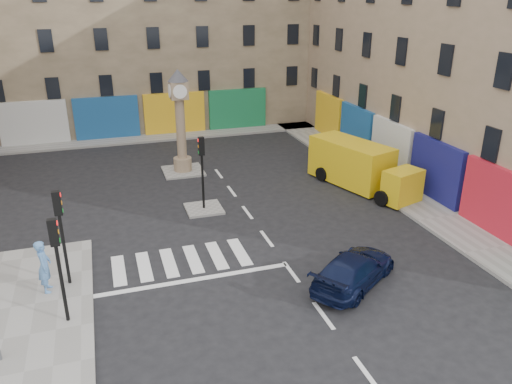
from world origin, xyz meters
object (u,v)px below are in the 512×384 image
traffic_light_left_near (57,255)px  yellow_van (359,166)px  clock_pillar (180,115)px  traffic_light_left_far (60,223)px  pedestrian_blue (44,266)px  traffic_light_island (202,161)px  navy_sedan (354,269)px

traffic_light_left_near → yellow_van: 17.48m
clock_pillar → traffic_light_left_near: bearing=-114.5°
yellow_van → traffic_light_left_near: bearing=-169.3°
traffic_light_left_far → yellow_van: size_ratio=0.52×
traffic_light_left_near → pedestrian_blue: 2.67m
traffic_light_island → pedestrian_blue: bearing=-141.0°
traffic_light_left_near → navy_sedan: (10.21, -0.72, -1.99)m
yellow_van → traffic_light_left_far: bearing=-176.7°
traffic_light_left_near → traffic_light_left_far: bearing=90.0°
yellow_van → pedestrian_blue: 17.21m
traffic_light_island → clock_pillar: clock_pillar is taller
traffic_light_left_near → pedestrian_blue: size_ratio=1.84×
traffic_light_left_far → pedestrian_blue: bearing=-158.6°
traffic_light_left_far → traffic_light_island: traffic_light_left_far is taller
clock_pillar → navy_sedan: (3.91, -14.51, -2.92)m
navy_sedan → traffic_light_island: bearing=-10.1°
pedestrian_blue → traffic_light_left_far: bearing=-66.4°
clock_pillar → pedestrian_blue: (-7.04, -11.68, -2.39)m
clock_pillar → traffic_light_left_far: bearing=-118.9°
traffic_light_left_near → navy_sedan: traffic_light_left_near is taller
pedestrian_blue → navy_sedan: bearing=-102.3°
yellow_van → pedestrian_blue: yellow_van is taller
traffic_light_left_near → clock_pillar: (6.30, 13.80, 0.93)m
clock_pillar → yellow_van: 10.82m
traffic_light_left_near → traffic_light_left_far: 2.40m
traffic_light_left_near → pedestrian_blue: traffic_light_left_near is taller
yellow_van → traffic_light_island: bearing=165.4°
clock_pillar → pedestrian_blue: 13.85m
traffic_light_island → navy_sedan: traffic_light_island is taller
traffic_light_left_far → yellow_van: traffic_light_left_far is taller
traffic_light_left_far → yellow_van: (15.32, 5.90, -1.40)m
traffic_light_left_far → clock_pillar: bearing=61.1°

